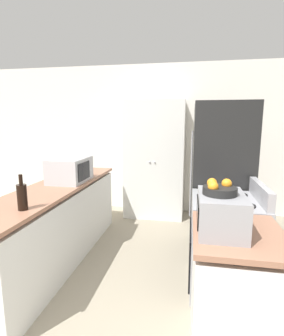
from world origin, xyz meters
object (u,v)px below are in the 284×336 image
(pantry_cabinet, at_px, (155,159))
(microwave, at_px, (70,170))
(toaster_oven, at_px, (221,213))
(wine_bottle, at_px, (22,196))
(refrigerator, at_px, (220,180))
(fruit_bowl, at_px, (219,189))
(stove, at_px, (225,243))

(pantry_cabinet, height_order, microwave, pantry_cabinet)
(toaster_oven, bearing_deg, wine_bottle, 175.01)
(pantry_cabinet, height_order, refrigerator, pantry_cabinet)
(microwave, relative_size, fruit_bowl, 2.42)
(pantry_cabinet, relative_size, refrigerator, 1.07)
(pantry_cabinet, xyz_separation_m, stove, (0.95, -1.90, -0.52))
(pantry_cabinet, distance_m, stove, 2.19)
(toaster_oven, height_order, fruit_bowl, fruit_bowl)
(refrigerator, bearing_deg, pantry_cabinet, 130.50)
(wine_bottle, height_order, toaster_oven, wine_bottle)
(microwave, xyz_separation_m, toaster_oven, (1.64, -1.18, -0.02))
(refrigerator, bearing_deg, toaster_oven, -96.00)
(pantry_cabinet, distance_m, refrigerator, 1.49)
(pantry_cabinet, relative_size, stove, 1.85)
(wine_bottle, xyz_separation_m, fruit_bowl, (1.54, -0.14, 0.17))
(pantry_cabinet, bearing_deg, microwave, -119.46)
(pantry_cabinet, height_order, fruit_bowl, pantry_cabinet)
(microwave, relative_size, toaster_oven, 1.18)
(fruit_bowl, bearing_deg, wine_bottle, 174.76)
(stove, distance_m, fruit_bowl, 1.06)
(microwave, height_order, toaster_oven, microwave)
(stove, distance_m, wine_bottle, 1.89)
(wine_bottle, distance_m, toaster_oven, 1.57)
(microwave, bearing_deg, fruit_bowl, -36.17)
(stove, xyz_separation_m, toaster_oven, (-0.14, -0.75, 0.57))
(stove, bearing_deg, microwave, 166.39)
(microwave, bearing_deg, stove, -13.61)
(refrigerator, relative_size, fruit_bowl, 8.34)
(wine_bottle, bearing_deg, stove, 19.70)
(stove, bearing_deg, toaster_oven, -100.89)
(stove, distance_m, refrigerator, 0.90)
(pantry_cabinet, distance_m, toaster_oven, 2.77)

